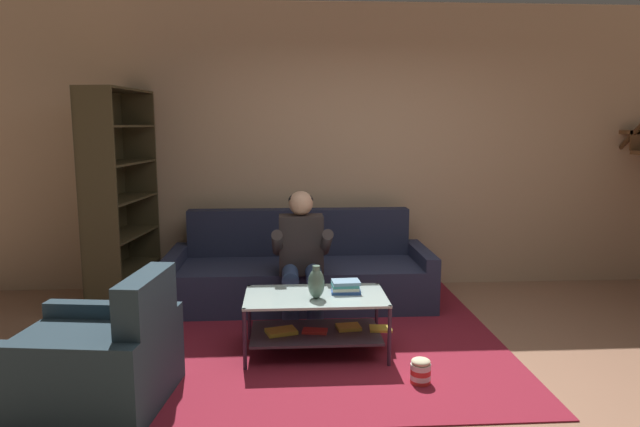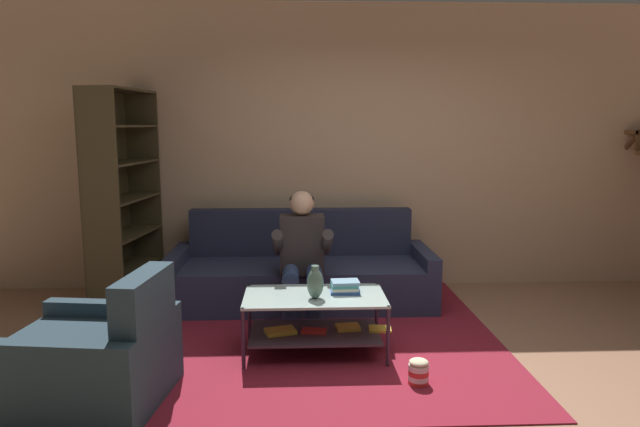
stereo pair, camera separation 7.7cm
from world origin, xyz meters
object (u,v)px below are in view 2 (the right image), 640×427
at_px(couch, 302,274).
at_px(popcorn_tub, 419,372).
at_px(coffee_table, 315,315).
at_px(person_seated_center, 302,253).
at_px(book_stack, 345,287).
at_px(vase, 315,283).
at_px(armchair, 93,361).
at_px(bookshelf, 120,223).

height_order(couch, popcorn_tub, couch).
distance_m(couch, coffee_table, 1.25).
relative_size(person_seated_center, book_stack, 5.02).
bearing_deg(coffee_table, popcorn_tub, -40.68).
relative_size(couch, person_seated_center, 2.17).
relative_size(vase, armchair, 0.24).
relative_size(person_seated_center, coffee_table, 1.03).
xyz_separation_m(vase, bookshelf, (-1.78, 1.36, 0.22)).
relative_size(book_stack, bookshelf, 0.11).
relative_size(armchair, popcorn_tub, 5.63).
bearing_deg(couch, armchair, -123.60).
bearing_deg(armchair, couch, 56.40).
height_order(book_stack, armchair, armchair).
height_order(vase, book_stack, vase).
bearing_deg(vase, couch, 93.53).
relative_size(coffee_table, book_stack, 4.89).
xyz_separation_m(vase, armchair, (-1.38, -0.62, -0.29)).
distance_m(coffee_table, popcorn_tub, 0.89).
bearing_deg(book_stack, couch, 104.49).
bearing_deg(couch, popcorn_tub, -67.71).
distance_m(coffee_table, vase, 0.28).
height_order(book_stack, bookshelf, bookshelf).
height_order(couch, book_stack, couch).
distance_m(person_seated_center, bookshelf, 1.80).
bearing_deg(armchair, coffee_table, 27.08).
relative_size(coffee_table, vase, 4.53).
bearing_deg(armchair, bookshelf, 101.36).
relative_size(couch, bookshelf, 1.22).
xyz_separation_m(vase, book_stack, (0.23, 0.13, -0.07)).
relative_size(couch, vase, 10.10).
bearing_deg(bookshelf, couch, -1.32).
height_order(coffee_table, book_stack, book_stack).
xyz_separation_m(bookshelf, armchair, (0.40, -1.99, -0.51)).
bearing_deg(bookshelf, person_seated_center, -19.10).
distance_m(bookshelf, popcorn_tub, 3.13).
bearing_deg(book_stack, person_seated_center, 115.54).
bearing_deg(couch, book_stack, -75.51).
height_order(coffee_table, bookshelf, bookshelf).
distance_m(coffee_table, bookshelf, 2.25).
relative_size(person_seated_center, bookshelf, 0.56).
relative_size(person_seated_center, vase, 4.65).
bearing_deg(bookshelf, armchair, -78.64).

